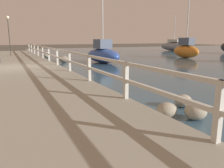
{
  "coord_description": "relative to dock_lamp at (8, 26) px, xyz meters",
  "views": [
    {
      "loc": [
        -0.47,
        -12.82,
        1.8
      ],
      "look_at": [
        4.39,
        -2.82,
        -0.5
      ],
      "focal_mm": 35.0,
      "sensor_mm": 36.0,
      "label": 1
    }
  ],
  "objects": [
    {
      "name": "railing",
      "position": [
        2.25,
        -8.98,
        -2.0
      ],
      "size": [
        0.1,
        32.5,
        0.94
      ],
      "color": "beige",
      "rests_on": "dock_walkway"
    },
    {
      "name": "boulder_water_edge",
      "position": [
        3.14,
        -0.04,
        -2.66
      ],
      "size": [
        0.74,
        0.67,
        0.56
      ],
      "color": "gray",
      "rests_on": "ground"
    },
    {
      "name": "sailboat_blue",
      "position": [
        6.24,
        -6.45,
        -2.28
      ],
      "size": [
        2.17,
        3.9,
        6.5
      ],
      "rotation": [
        0.0,
        0.0,
        0.18
      ],
      "color": "#2D4C9E",
      "rests_on": "water_surface"
    },
    {
      "name": "sailboat_orange",
      "position": [
        15.16,
        -5.91,
        -2.17
      ],
      "size": [
        1.19,
        3.14,
        5.22
      ],
      "rotation": [
        0.0,
        0.0,
        -0.02
      ],
      "color": "orange",
      "rests_on": "water_surface"
    },
    {
      "name": "sailboat_gray",
      "position": [
        23.07,
        4.77,
        -2.2
      ],
      "size": [
        2.7,
        4.77,
        5.51
      ],
      "rotation": [
        0.0,
        0.0,
        0.3
      ],
      "color": "gray",
      "rests_on": "water_surface"
    },
    {
      "name": "boulder_downstream",
      "position": [
        3.6,
        -4.93,
        -2.67
      ],
      "size": [
        0.73,
        0.66,
        0.55
      ],
      "color": "slate",
      "rests_on": "ground"
    },
    {
      "name": "ground_plane",
      "position": [
        0.03,
        -8.98,
        -2.94
      ],
      "size": [
        120.0,
        120.0,
        0.0
      ],
      "primitive_type": "plane",
      "color": "#4C473D"
    },
    {
      "name": "boulder_far_strip",
      "position": [
        2.8,
        -18.02,
        -2.76
      ],
      "size": [
        0.49,
        0.44,
        0.37
      ],
      "color": "gray",
      "rests_on": "ground"
    },
    {
      "name": "dock_lamp",
      "position": [
        0.0,
        0.0,
        0.0
      ],
      "size": [
        0.29,
        0.29,
        3.47
      ],
      "color": "#514C47",
      "rests_on": "dock_walkway"
    },
    {
      "name": "boulder_upstream",
      "position": [
        3.73,
        -17.57,
        -2.77
      ],
      "size": [
        0.46,
        0.42,
        0.35
      ],
      "color": "gray",
      "rests_on": "ground"
    },
    {
      "name": "dock_walkway",
      "position": [
        0.03,
        -8.98,
        -2.79
      ],
      "size": [
        4.63,
        36.0,
        0.3
      ],
      "color": "gray",
      "rests_on": "ground"
    },
    {
      "name": "boulder_mid_strip",
      "position": [
        3.32,
        -18.4,
        -2.75
      ],
      "size": [
        0.52,
        0.47,
        0.39
      ],
      "color": "gray",
      "rests_on": "ground"
    }
  ]
}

